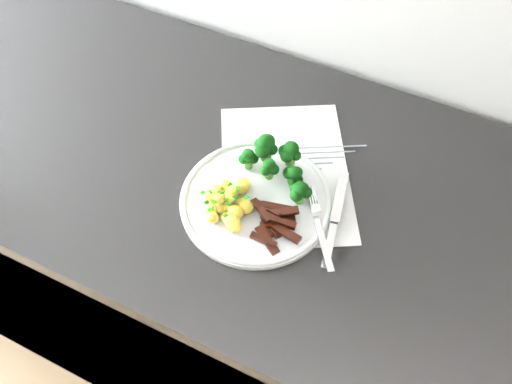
# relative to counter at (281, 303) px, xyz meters

# --- Properties ---
(counter) EXTENTS (2.45, 0.61, 0.92)m
(counter) POSITION_rel_counter_xyz_m (0.00, 0.00, 0.00)
(counter) COLOR black
(counter) RESTS_ON ground
(recipe_paper) EXTENTS (0.34, 0.37, 0.00)m
(recipe_paper) POSITION_rel_counter_xyz_m (-0.03, 0.03, 0.46)
(recipe_paper) COLOR silver
(recipe_paper) RESTS_ON counter
(plate) EXTENTS (0.25, 0.25, 0.01)m
(plate) POSITION_rel_counter_xyz_m (-0.04, -0.05, 0.47)
(plate) COLOR white
(plate) RESTS_ON counter
(broccoli) EXTENTS (0.14, 0.10, 0.07)m
(broccoli) POSITION_rel_counter_xyz_m (-0.03, 0.02, 0.50)
(broccoli) COLOR #326C1E
(broccoli) RESTS_ON plate
(potatoes) EXTENTS (0.09, 0.10, 0.04)m
(potatoes) POSITION_rel_counter_xyz_m (-0.08, -0.07, 0.48)
(potatoes) COLOR #F5CF4C
(potatoes) RESTS_ON plate
(beef_strips) EXTENTS (0.10, 0.09, 0.02)m
(beef_strips) POSITION_rel_counter_xyz_m (0.00, -0.08, 0.48)
(beef_strips) COLOR black
(beef_strips) RESTS_ON plate
(fork) EXTENTS (0.10, 0.14, 0.01)m
(fork) POSITION_rel_counter_xyz_m (0.08, -0.06, 0.48)
(fork) COLOR silver
(fork) RESTS_ON plate
(knife) EXTENTS (0.05, 0.19, 0.02)m
(knife) POSITION_rel_counter_xyz_m (0.09, -0.05, 0.47)
(knife) COLOR silver
(knife) RESTS_ON plate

